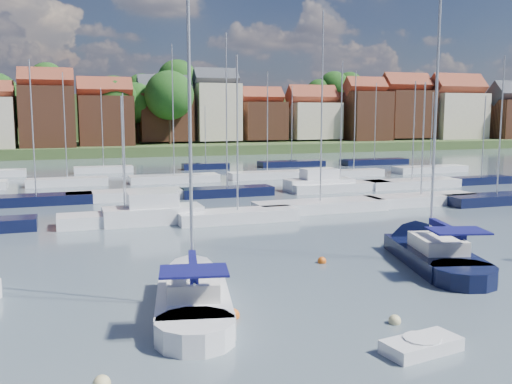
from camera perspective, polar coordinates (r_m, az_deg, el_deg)
name	(u,v)px	position (r m, az deg, el deg)	size (l,w,h in m)	color
ground	(174,186)	(62.07, -8.23, 0.55)	(260.00, 260.00, 0.00)	#415159
sailboat_centre	(192,292)	(24.53, -6.40, -9.92)	(4.86, 11.02, 14.55)	silver
sailboat_navy	(423,251)	(32.77, 16.40, -5.65)	(5.84, 11.94, 15.99)	black
tender	(421,346)	(20.26, 16.22, -14.53)	(2.83, 1.65, 0.58)	silver
buoy_c	(233,318)	(22.56, -2.35, -12.46)	(0.55, 0.55, 0.55)	#D85914
buoy_d	(395,323)	(22.60, 13.69, -12.65)	(0.47, 0.47, 0.47)	beige
buoy_e	(322,263)	(30.51, 6.61, -7.05)	(0.46, 0.46, 0.46)	#D85914
marina_field	(201,187)	(57.70, -5.47, 0.48)	(79.62, 41.41, 15.93)	silver
far_shore_town	(115,126)	(153.81, -13.96, 6.46)	(212.46, 90.00, 22.27)	#41582C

